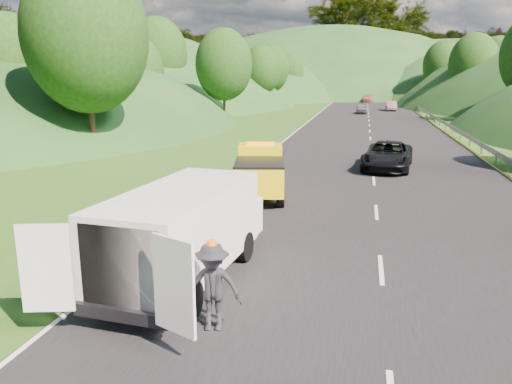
% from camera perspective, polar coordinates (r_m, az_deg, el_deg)
% --- Properties ---
extents(ground, '(320.00, 320.00, 0.00)m').
position_cam_1_polar(ground, '(16.18, 3.18, -5.47)').
color(ground, '#38661E').
rests_on(ground, ground).
extents(road_surface, '(14.00, 200.00, 0.02)m').
position_cam_1_polar(road_surface, '(55.41, 12.82, 7.45)').
color(road_surface, black).
rests_on(road_surface, ground).
extents(guardrail, '(0.06, 140.00, 1.52)m').
position_cam_1_polar(guardrail, '(68.33, 18.93, 8.07)').
color(guardrail, gray).
rests_on(guardrail, ground).
extents(tree_line_left, '(14.00, 140.00, 14.00)m').
position_cam_1_polar(tree_line_left, '(78.30, -3.81, 9.29)').
color(tree_line_left, '#295418').
rests_on(tree_line_left, ground).
extents(hills_backdrop, '(201.00, 288.60, 44.00)m').
position_cam_1_polar(hills_backdrop, '(150.01, 13.91, 10.75)').
color(hills_backdrop, '#2D5B23').
rests_on(hills_backdrop, ground).
extents(tow_truck, '(2.86, 5.55, 2.27)m').
position_cam_1_polar(tow_truck, '(21.66, 0.45, 2.36)').
color(tow_truck, black).
rests_on(tow_truck, ground).
extents(white_van, '(3.76, 7.12, 2.45)m').
position_cam_1_polar(white_van, '(12.75, -8.12, -4.21)').
color(white_van, black).
rests_on(white_van, ground).
extents(woman, '(0.59, 0.71, 1.70)m').
position_cam_1_polar(woman, '(17.08, -7.09, -4.54)').
color(woman, white).
rests_on(woman, ground).
extents(child, '(0.69, 0.68, 1.12)m').
position_cam_1_polar(child, '(15.44, -4.12, -6.41)').
color(child, tan).
rests_on(child, ground).
extents(worker, '(1.30, 0.88, 1.87)m').
position_cam_1_polar(worker, '(10.80, -4.88, -15.40)').
color(worker, black).
rests_on(worker, ground).
extents(suitcase, '(0.36, 0.23, 0.54)m').
position_cam_1_polar(suitcase, '(17.93, -8.67, -2.85)').
color(suitcase, '#5F5D47').
rests_on(suitcase, ground).
extents(spare_tire, '(0.72, 0.72, 0.20)m').
position_cam_1_polar(spare_tire, '(11.53, -9.94, -13.62)').
color(spare_tire, black).
rests_on(spare_tire, ground).
extents(passing_suv, '(3.23, 5.82, 1.54)m').
position_cam_1_polar(passing_suv, '(29.29, 14.71, 2.54)').
color(passing_suv, black).
rests_on(passing_suv, ground).
extents(dist_car_a, '(1.52, 3.77, 1.29)m').
position_cam_1_polar(dist_car_a, '(72.69, 11.97, 8.75)').
color(dist_car_a, '#505055').
rests_on(dist_car_a, ground).
extents(dist_car_b, '(1.53, 4.39, 1.44)m').
position_cam_1_polar(dist_car_b, '(80.06, 15.16, 8.96)').
color(dist_car_b, '#6F4A5B').
rests_on(dist_car_b, ground).
extents(dist_car_c, '(2.17, 5.34, 1.55)m').
position_cam_1_polar(dist_car_c, '(104.15, 12.67, 9.95)').
color(dist_car_c, '#96584B').
rests_on(dist_car_c, ground).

